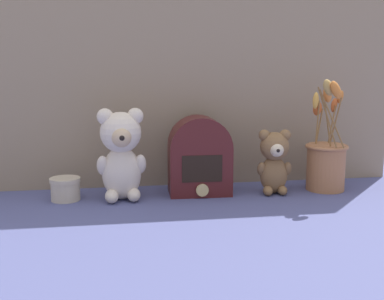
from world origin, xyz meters
TOP-DOWN VIEW (x-y plane):
  - ground_plane at (0.00, 0.00)m, footprint 4.00×4.00m
  - backdrop_wall at (0.00, 0.17)m, footprint 1.30×0.02m
  - teddy_bear_large at (-0.19, 0.02)m, footprint 0.13×0.13m
  - teddy_bear_medium at (0.23, 0.02)m, footprint 0.10×0.09m
  - flower_vase at (0.39, 0.03)m, footprint 0.12×0.17m
  - vintage_radio at (0.03, 0.05)m, footprint 0.17×0.12m
  - decorative_tin_tall at (-0.34, 0.04)m, footprint 0.08×0.08m

SIDE VIEW (x-z plane):
  - ground_plane at x=0.00m, z-range 0.00..0.00m
  - decorative_tin_tall at x=-0.34m, z-range 0.00..0.06m
  - flower_vase at x=0.39m, z-range -0.07..0.25m
  - teddy_bear_medium at x=0.23m, z-range 0.00..0.19m
  - vintage_radio at x=0.03m, z-range -0.01..0.21m
  - teddy_bear_large at x=-0.19m, z-range 0.01..0.25m
  - backdrop_wall at x=0.00m, z-range 0.00..0.65m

